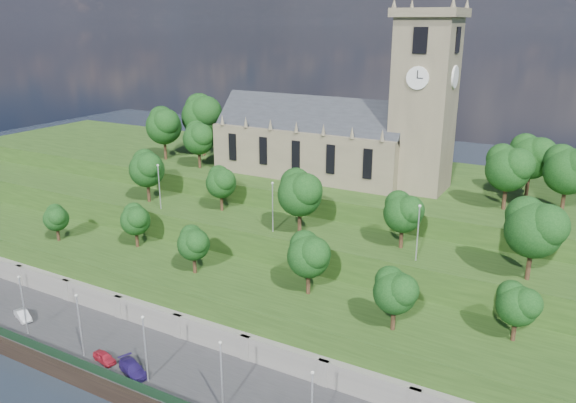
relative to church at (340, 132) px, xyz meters
The scene contains 15 objects.
promenade 45.42m from the church, 91.13° to the right, with size 160.00×12.00×2.00m, color #2D2D30.
fence 49.57m from the church, 91.00° to the right, with size 160.00×0.10×1.20m, color black.
retaining_wall 39.48m from the church, 91.33° to the right, with size 160.00×2.10×5.00m.
embankment_lower 33.57m from the church, 91.61° to the right, with size 160.00×12.00×8.00m, color #234115.
embankment_upper 23.71m from the church, 92.66° to the right, with size 160.00×10.00×12.00m, color #234115.
hilltop 15.57m from the church, 101.11° to the left, with size 160.00×32.00×15.00m, color #234115.
church is the anchor object (origin of this frame).
trees_lower 29.73m from the church, 83.51° to the right, with size 68.30×8.48×7.74m.
trees_upper 19.57m from the church, 73.02° to the right, with size 63.06×8.41×9.29m.
trees_hilltop 4.77m from the church, 168.44° to the right, with size 73.75×15.76×11.65m.
lamp_posts_promenade 46.39m from the church, 93.67° to the right, with size 60.36×0.36×8.00m.
lamp_posts_upper 21.00m from the church, 92.26° to the right, with size 40.36×0.36×7.08m.
car_left 48.53m from the church, 102.63° to the right, with size 1.35×3.35×1.14m, color #A71B2B.
car_middle 53.03m from the church, 122.51° to the right, with size 1.27×3.64×1.20m, color #B9BABE.
car_right 47.92m from the church, 96.79° to the right, with size 1.88×4.62×1.34m, color navy.
Camera 1 is at (36.88, -35.69, 39.36)m, focal length 35.00 mm.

